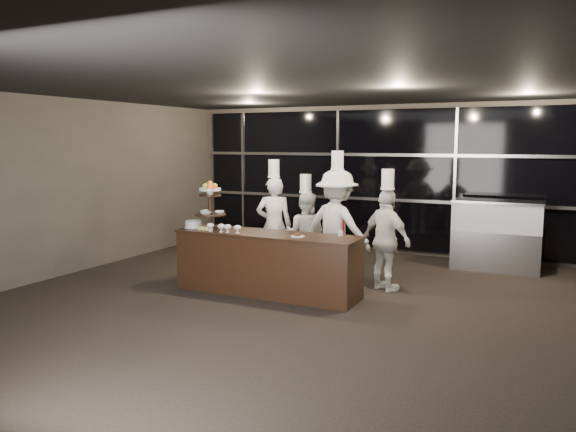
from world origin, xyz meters
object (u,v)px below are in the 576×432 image
at_px(display_stand, 210,202).
at_px(chef_a, 274,224).
at_px(buffet_counter, 267,263).
at_px(display_case, 497,232).
at_px(chef_c, 337,227).
at_px(chef_d, 386,239).
at_px(layer_cake, 194,224).
at_px(chef_b, 305,233).

distance_m(display_stand, chef_a, 1.40).
xyz_separation_m(buffet_counter, display_case, (2.90, 3.18, 0.22)).
relative_size(chef_c, chef_d, 1.14).
height_order(layer_cake, chef_a, chef_a).
bearing_deg(chef_d, chef_b, 167.39).
distance_m(layer_cake, display_case, 5.29).
distance_m(buffet_counter, chef_b, 1.32).
bearing_deg(chef_c, chef_b, 158.51).
distance_m(buffet_counter, layer_cake, 1.38).
height_order(chef_a, chef_b, chef_a).
distance_m(display_case, chef_b, 3.43).
relative_size(chef_a, chef_b, 1.14).
height_order(display_stand, chef_a, chef_a).
distance_m(display_stand, chef_d, 2.77).
relative_size(buffet_counter, display_case, 1.88).
relative_size(buffet_counter, chef_b, 1.65).
distance_m(chef_a, chef_c, 1.25).
xyz_separation_m(display_stand, chef_a, (0.48, 1.23, -0.48)).
height_order(layer_cake, display_case, display_case).
height_order(buffet_counter, chef_d, chef_d).
relative_size(layer_cake, chef_d, 0.16).
height_order(buffet_counter, display_case, display_case).
bearing_deg(chef_a, chef_c, -8.93).
bearing_deg(chef_d, display_case, 58.64).
xyz_separation_m(display_case, chef_b, (-2.86, -1.89, 0.04)).
bearing_deg(chef_a, chef_b, 7.04).
height_order(buffet_counter, layer_cake, layer_cake).
relative_size(layer_cake, display_case, 0.20).
relative_size(chef_a, chef_c, 0.93).
height_order(chef_a, chef_d, chef_a).
bearing_deg(chef_b, buffet_counter, -91.64).
xyz_separation_m(buffet_counter, chef_c, (0.70, 1.03, 0.45)).
height_order(chef_c, chef_d, chef_c).
xyz_separation_m(buffet_counter, chef_a, (-0.53, 1.22, 0.40)).
bearing_deg(chef_a, chef_d, -7.36).
bearing_deg(chef_b, layer_cake, -134.50).
relative_size(chef_b, chef_d, 0.93).
xyz_separation_m(display_case, chef_c, (-2.19, -2.15, 0.23)).
xyz_separation_m(display_stand, chef_c, (1.70, 1.03, -0.42)).
distance_m(buffet_counter, chef_d, 1.85).
xyz_separation_m(chef_b, chef_d, (1.50, -0.34, 0.07)).
bearing_deg(chef_b, display_case, 33.42).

